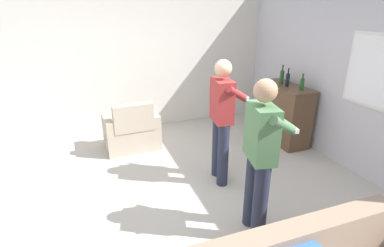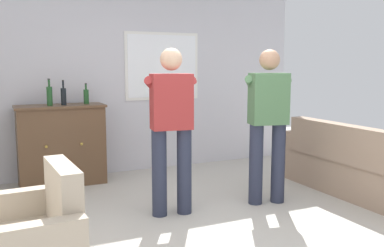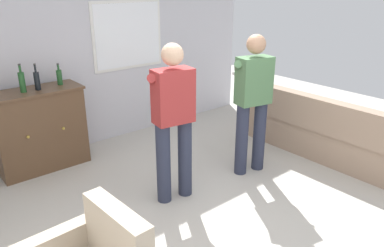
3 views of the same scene
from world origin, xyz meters
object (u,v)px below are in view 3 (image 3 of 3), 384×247
at_px(bottle_liquor_amber, 59,77).
at_px(bottle_spirits_clear, 22,82).
at_px(sideboard_cabinet, 40,129).
at_px(person_standing_right, 252,98).
at_px(bottle_wine_green, 37,80).
at_px(person_standing_left, 173,116).
at_px(couch, 325,134).

bearing_deg(bottle_liquor_amber, bottle_spirits_clear, -172.63).
bearing_deg(bottle_liquor_amber, sideboard_cabinet, -174.77).
bearing_deg(bottle_liquor_amber, person_standing_right, -47.78).
bearing_deg(bottle_spirits_clear, bottle_wine_green, -1.25).
distance_m(sideboard_cabinet, person_standing_left, 1.88).
bearing_deg(couch, bottle_wine_green, 144.82).
relative_size(sideboard_cabinet, person_standing_right, 0.65).
bearing_deg(bottle_spirits_clear, bottle_liquor_amber, 7.37).
relative_size(couch, bottle_liquor_amber, 8.84).
xyz_separation_m(bottle_liquor_amber, person_standing_right, (1.59, -1.76, -0.18)).
xyz_separation_m(couch, bottle_spirits_clear, (-3.11, 2.08, 0.82)).
bearing_deg(person_standing_right, couch, -19.90).
height_order(bottle_wine_green, bottle_spirits_clear, bottle_spirits_clear).
relative_size(couch, person_standing_right, 1.40).
xyz_separation_m(bottle_liquor_amber, person_standing_left, (0.51, -1.65, -0.18)).
relative_size(bottle_wine_green, bottle_spirits_clear, 0.94).
relative_size(sideboard_cabinet, bottle_liquor_amber, 4.07).
bearing_deg(person_standing_right, bottle_liquor_amber, 132.22).
xyz_separation_m(bottle_spirits_clear, person_standing_left, (0.96, -1.59, -0.21)).
height_order(couch, bottle_spirits_clear, bottle_spirits_clear).
bearing_deg(bottle_spirits_clear, sideboard_cabinet, 13.17).
distance_m(couch, person_standing_right, 1.28).
height_order(sideboard_cabinet, person_standing_right, person_standing_right).
relative_size(sideboard_cabinet, person_standing_left, 0.65).
height_order(couch, bottle_liquor_amber, bottle_liquor_amber).
xyz_separation_m(bottle_wine_green, bottle_liquor_amber, (0.29, 0.06, -0.01)).
distance_m(sideboard_cabinet, person_standing_right, 2.62).
bearing_deg(person_standing_left, bottle_wine_green, 116.67).
height_order(sideboard_cabinet, person_standing_left, person_standing_left).
height_order(couch, bottle_wine_green, bottle_wine_green).
height_order(bottle_liquor_amber, bottle_spirits_clear, bottle_spirits_clear).
height_order(bottle_spirits_clear, person_standing_right, person_standing_right).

